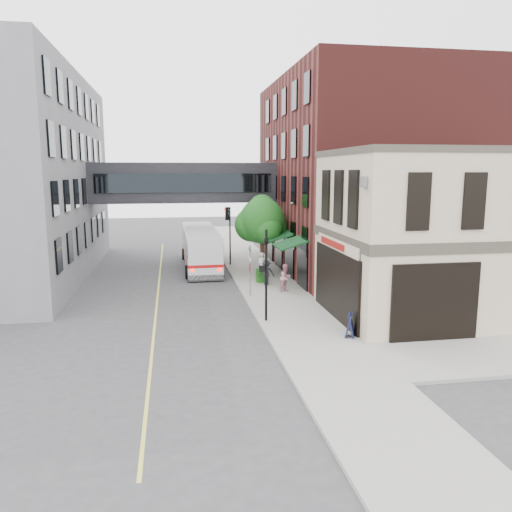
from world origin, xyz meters
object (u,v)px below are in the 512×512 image
object	(u,v)px
pedestrian_b	(286,278)
newspaper_box	(260,275)
pedestrian_c	(266,273)
bus	(201,246)
pedestrian_a	(262,265)
sandwich_board	(350,325)

from	to	relation	value
pedestrian_b	newspaper_box	xyz separation A→B (m)	(-1.09, 2.67, -0.37)
pedestrian_b	pedestrian_c	world-z (taller)	pedestrian_b
bus	pedestrian_c	world-z (taller)	bus
bus	pedestrian_b	bearing A→B (deg)	-63.76
pedestrian_a	pedestrian_b	size ratio (longest dim) A/B	1.05
bus	newspaper_box	world-z (taller)	bus
pedestrian_b	sandwich_board	size ratio (longest dim) A/B	1.59
pedestrian_c	sandwich_board	size ratio (longest dim) A/B	1.54
pedestrian_c	sandwich_board	world-z (taller)	pedestrian_c
bus	pedestrian_a	world-z (taller)	bus
sandwich_board	bus	bearing A→B (deg)	131.29
bus	newspaper_box	bearing A→B (deg)	-62.18
pedestrian_a	pedestrian_b	world-z (taller)	pedestrian_a
sandwich_board	pedestrian_b	bearing A→B (deg)	120.25
pedestrian_a	pedestrian_c	size ratio (longest dim) A/B	1.08
newspaper_box	sandwich_board	world-z (taller)	sandwich_board
pedestrian_b	bus	bearing A→B (deg)	82.82
bus	pedestrian_b	world-z (taller)	bus
pedestrian_a	pedestrian_b	distance (m)	4.16
pedestrian_a	sandwich_board	world-z (taller)	pedestrian_a
pedestrian_a	sandwich_board	bearing A→B (deg)	-88.15
pedestrian_c	pedestrian_b	bearing A→B (deg)	-51.09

